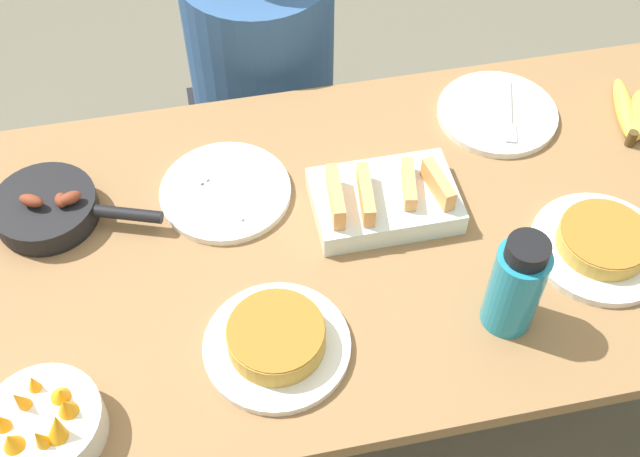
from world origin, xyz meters
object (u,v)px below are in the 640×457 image
Objects in this scene: banana_bunch at (637,116)px; empty_plate_far_right at (225,192)px; fruit_bowl_mango at (45,424)px; frittata_plate_side at (277,341)px; empty_plate_near_front at (497,113)px; person_figure at (265,113)px; water_bottle at (516,285)px; frittata_plate_center at (602,243)px; skillet at (49,209)px; melon_tray at (384,199)px.

empty_plate_far_right is at bearing -178.32° from banana_bunch.
fruit_bowl_mango is (-1.22, -0.47, 0.02)m from banana_bunch.
frittata_plate_side is at bearing -83.53° from empty_plate_far_right.
empty_plate_far_right is 0.56m from fruit_bowl_mango.
banana_bunch is 0.78× the size of empty_plate_near_front.
fruit_bowl_mango reaches higher than empty_plate_near_front.
empty_plate_far_right is (-0.89, -0.03, -0.01)m from banana_bunch.
frittata_plate_side is 0.22× the size of person_figure.
banana_bunch is 0.96× the size of water_bottle.
water_bottle is at bearing -40.68° from empty_plate_far_right.
frittata_plate_side reaches higher than frittata_plate_center.
frittata_plate_side reaches higher than banana_bunch.
empty_plate_far_right is (0.34, -0.01, -0.02)m from skillet.
empty_plate_far_right is at bearing -106.16° from person_figure.
water_bottle is at bearing -2.61° from frittata_plate_side.
frittata_plate_center is 1.01× the size of empty_plate_near_front.
frittata_plate_center is 0.26m from water_bottle.
frittata_plate_center is 0.63m from frittata_plate_side.
empty_plate_far_right is at bearing 18.06° from skillet.
fruit_bowl_mango reaches higher than frittata_plate_side.
water_bottle is (0.40, -0.02, 0.07)m from frittata_plate_side.
person_figure reaches higher than water_bottle.
empty_plate_near_front is at bearing 99.78° from frittata_plate_center.
skillet is 1.23× the size of frittata_plate_center.
banana_bunch is at bearing 1.68° from empty_plate_far_right.
fruit_bowl_mango is (-0.00, -0.45, 0.01)m from skillet.
water_bottle is (-0.44, -0.41, 0.08)m from banana_bunch.
empty_plate_near_front is (0.31, 0.21, -0.02)m from melon_tray.
skillet is at bearing 153.47° from water_bottle.
skillet reaches higher than frittata_plate_center.
fruit_bowl_mango is at bearing -167.99° from frittata_plate_side.
frittata_plate_center is 0.23× the size of person_figure.
water_bottle is at bearing -107.72° from empty_plate_near_front.
empty_plate_far_right is (-0.60, -0.10, -0.00)m from empty_plate_near_front.
frittata_plate_side is at bearing 12.01° from fruit_bowl_mango.
skillet is 0.94m from empty_plate_near_front.
skillet reaches higher than empty_plate_far_right.
banana_bunch is 0.18× the size of person_figure.
person_figure is (-0.74, 0.48, -0.29)m from banana_bunch.
water_bottle reaches higher than empty_plate_near_front.
skillet is 1.23× the size of empty_plate_far_right.
empty_plate_far_right is 0.60m from person_figure.
empty_plate_near_front is (-0.28, 0.08, -0.01)m from banana_bunch.
frittata_plate_side is 0.41m from water_bottle.
frittata_plate_side is at bearing -155.15° from banana_bunch.
melon_tray is at bearing -18.98° from empty_plate_far_right.
skillet is at bearing 135.43° from frittata_plate_side.
melon_tray is at bearing 28.47° from fruit_bowl_mango.
banana_bunch is 0.73× the size of melon_tray.
banana_bunch is at bearing 12.23° from melon_tray.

